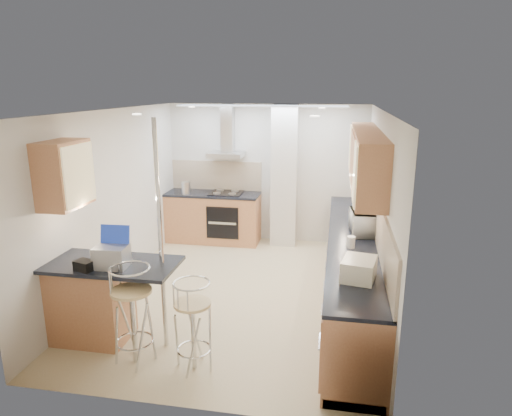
% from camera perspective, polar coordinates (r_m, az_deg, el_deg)
% --- Properties ---
extents(ground, '(4.80, 4.80, 0.00)m').
position_cam_1_polar(ground, '(6.49, -2.00, -10.53)').
color(ground, '#C9B786').
rests_on(ground, ground).
extents(room_shell, '(3.64, 4.84, 2.51)m').
position_cam_1_polar(room_shell, '(6.30, 1.48, 3.49)').
color(room_shell, silver).
rests_on(room_shell, ground).
extents(right_counter, '(0.63, 4.40, 0.92)m').
position_cam_1_polar(right_counter, '(6.19, 11.79, -7.52)').
color(right_counter, '#B06B46').
rests_on(right_counter, ground).
extents(back_counter, '(1.70, 0.63, 0.92)m').
position_cam_1_polar(back_counter, '(8.46, -5.35, -1.13)').
color(back_counter, '#B06B46').
rests_on(back_counter, ground).
extents(peninsula, '(1.47, 0.72, 0.94)m').
position_cam_1_polar(peninsula, '(5.41, -17.37, -11.12)').
color(peninsula, '#B06B46').
rests_on(peninsula, ground).
extents(microwave, '(0.43, 0.59, 0.31)m').
position_cam_1_polar(microwave, '(6.13, 13.57, -1.77)').
color(microwave, silver).
rests_on(microwave, right_counter).
extents(laptop, '(0.35, 0.27, 0.23)m').
position_cam_1_polar(laptop, '(5.06, -17.61, -5.84)').
color(laptop, '#9A9DA1').
rests_on(laptop, peninsula).
extents(bag, '(0.23, 0.19, 0.11)m').
position_cam_1_polar(bag, '(5.09, -20.64, -6.74)').
color(bag, black).
rests_on(bag, peninsula).
extents(bar_stool_near, '(0.45, 0.45, 1.07)m').
position_cam_1_polar(bar_stool_near, '(4.94, -15.13, -12.81)').
color(bar_stool_near, tan).
rests_on(bar_stool_near, ground).
extents(bar_stool_end, '(0.53, 0.53, 0.96)m').
position_cam_1_polar(bar_stool_end, '(4.74, -7.87, -14.37)').
color(bar_stool_end, tan).
rests_on(bar_stool_end, ground).
extents(jar_a, '(0.14, 0.14, 0.17)m').
position_cam_1_polar(jar_a, '(6.36, 12.86, -1.74)').
color(jar_a, white).
rests_on(jar_a, right_counter).
extents(jar_b, '(0.13, 0.13, 0.16)m').
position_cam_1_polar(jar_b, '(6.40, 13.39, -1.70)').
color(jar_b, white).
rests_on(jar_b, right_counter).
extents(jar_c, '(0.17, 0.17, 0.21)m').
position_cam_1_polar(jar_c, '(5.95, 12.63, -2.69)').
color(jar_c, '#B5AC91').
rests_on(jar_c, right_counter).
extents(jar_d, '(0.12, 0.12, 0.14)m').
position_cam_1_polar(jar_d, '(5.59, 11.78, -4.18)').
color(jar_d, silver).
rests_on(jar_d, right_counter).
extents(bread_bin, '(0.38, 0.45, 0.21)m').
position_cam_1_polar(bread_bin, '(4.72, 12.73, -7.43)').
color(bread_bin, white).
rests_on(bread_bin, right_counter).
extents(kettle, '(0.16, 0.16, 0.22)m').
position_cam_1_polar(kettle, '(8.28, -8.74, 2.49)').
color(kettle, silver).
rests_on(kettle, back_counter).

